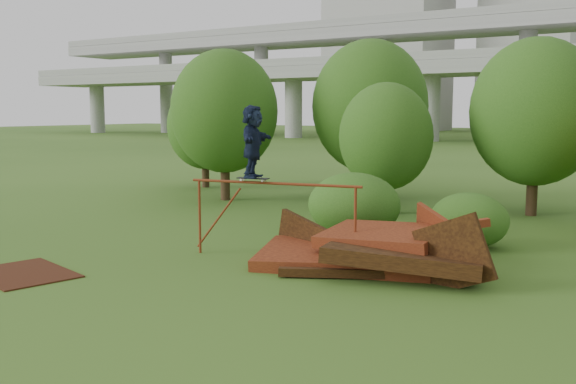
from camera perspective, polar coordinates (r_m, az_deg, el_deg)
The scene contains 15 objects.
ground at distance 12.65m, azimuth -1.72°, elevation -8.43°, with size 240.00×240.00×0.00m, color #2D5116.
scrap_pile at distance 14.07m, azimuth 7.32°, elevation -5.36°, with size 5.71×3.46×1.85m.
grind_rail at distance 14.67m, azimuth -1.27°, elevation -0.70°, with size 4.09×0.86×1.80m.
skateboard at distance 14.82m, azimuth -3.13°, elevation 1.22°, with size 0.78×0.34×0.08m.
skater at distance 14.75m, azimuth -3.15°, elevation 4.51°, with size 1.55×0.49×1.67m, color #141E36.
flat_plate at distance 14.70m, azimuth -22.40°, elevation -6.69°, with size 2.27×1.62×0.03m, color #3A1A0C.
tree_0 at distance 24.61m, azimuth -5.68°, elevation 7.15°, with size 4.07×4.07×5.74m.
tree_1 at distance 24.74m, azimuth 7.29°, elevation 7.55°, with size 4.39×4.39×6.11m.
tree_2 at distance 21.36m, azimuth 8.70°, elevation 4.88°, with size 3.09×3.09×4.35m.
tree_3 at distance 22.29m, azimuth 21.16°, elevation 6.64°, with size 4.16×4.16×5.77m.
tree_6 at distance 28.88m, azimuth -7.40°, elevation 5.83°, with size 3.34×3.34×4.67m.
shrub_left at distance 17.48m, azimuth 5.89°, elevation -1.14°, with size 2.54×2.35×1.76m, color #1C4211.
shrub_right at distance 16.66m, azimuth 15.79°, elevation -2.43°, with size 1.97×1.80×1.39m, color #1C4211.
building_left at distance 115.13m, azimuth 9.00°, elevation 14.17°, with size 18.00×16.00×35.00m, color #9E9E99.
building_right at distance 114.92m, azimuth 20.77°, elevation 12.06°, with size 14.00×14.00×28.00m, color #9E9E99.
Camera 1 is at (6.74, -10.15, 3.41)m, focal length 40.00 mm.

